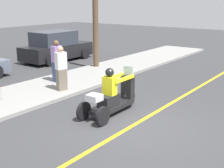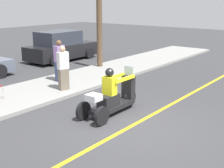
% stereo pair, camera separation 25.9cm
% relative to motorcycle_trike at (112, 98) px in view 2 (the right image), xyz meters
% --- Properties ---
extents(ground_plane, '(60.00, 60.00, 0.00)m').
position_rel_motorcycle_trike_xyz_m(ground_plane, '(-0.44, -1.03, -0.51)').
color(ground_plane, '#38383A').
extents(lane_stripe, '(24.00, 0.12, 0.01)m').
position_rel_motorcycle_trike_xyz_m(lane_stripe, '(-0.02, -1.03, -0.51)').
color(lane_stripe, gold).
rests_on(lane_stripe, ground).
extents(sidewalk_strip, '(28.00, 2.80, 0.12)m').
position_rel_motorcycle_trike_xyz_m(sidewalk_strip, '(-0.44, 3.57, -0.45)').
color(sidewalk_strip, gray).
rests_on(sidewalk_strip, ground).
extents(motorcycle_trike, '(2.41, 0.80, 1.45)m').
position_rel_motorcycle_trike_xyz_m(motorcycle_trike, '(0.00, 0.00, 0.00)').
color(motorcycle_trike, black).
rests_on(motorcycle_trike, ground).
extents(spectator_near_curb, '(0.44, 0.33, 1.64)m').
position_rel_motorcycle_trike_xyz_m(spectator_near_curb, '(0.64, 2.80, 0.40)').
color(spectator_near_curb, '#726656').
rests_on(spectator_near_curb, sidewalk_strip).
extents(spectator_with_child, '(0.41, 0.25, 1.70)m').
position_rel_motorcycle_trike_xyz_m(spectator_with_child, '(1.43, 3.84, 0.43)').
color(spectator_with_child, '#38476B').
rests_on(spectator_with_child, sidewalk_strip).
extents(parked_car_lot_left, '(4.25, 1.97, 1.69)m').
position_rel_motorcycle_trike_xyz_m(parked_car_lot_left, '(5.06, 7.67, 0.27)').
color(parked_car_lot_left, black).
rests_on(parked_car_lot_left, ground).
extents(tree_trunk, '(0.28, 0.28, 3.55)m').
position_rel_motorcycle_trike_xyz_m(tree_trunk, '(4.75, 4.50, 1.38)').
color(tree_trunk, brown).
rests_on(tree_trunk, sidewalk_strip).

